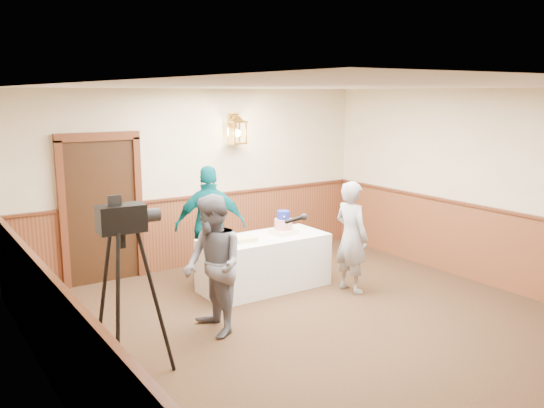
{
  "coord_description": "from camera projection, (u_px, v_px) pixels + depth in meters",
  "views": [
    {
      "loc": [
        -4.03,
        -4.69,
        2.73
      ],
      "look_at": [
        0.2,
        1.7,
        1.25
      ],
      "focal_mm": 38.0,
      "sensor_mm": 36.0,
      "label": 1
    }
  ],
  "objects": [
    {
      "name": "ground",
      "position": [
        340.0,
        337.0,
        6.54
      ],
      "size": [
        7.0,
        7.0,
        0.0
      ],
      "primitive_type": "plane",
      "color": "#322113",
      "rests_on": "ground"
    },
    {
      "name": "room_shell",
      "position": [
        314.0,
        200.0,
        6.59
      ],
      "size": [
        6.02,
        7.02,
        2.81
      ],
      "color": "#C5BA94",
      "rests_on": "ground"
    },
    {
      "name": "display_table",
      "position": [
        264.0,
        262.0,
        8.13
      ],
      "size": [
        1.8,
        0.8,
        0.75
      ],
      "primitive_type": "cube",
      "color": "white",
      "rests_on": "ground"
    },
    {
      "name": "tiered_cake",
      "position": [
        283.0,
        225.0,
        8.21
      ],
      "size": [
        0.36,
        0.36,
        0.33
      ],
      "rotation": [
        0.0,
        0.0,
        0.12
      ],
      "color": "#FFEEC7",
      "rests_on": "display_table"
    },
    {
      "name": "sheet_cake_yellow",
      "position": [
        245.0,
        239.0,
        7.79
      ],
      "size": [
        0.3,
        0.24,
        0.06
      ],
      "primitive_type": "cube",
      "rotation": [
        0.0,
        0.0,
        -0.05
      ],
      "color": "#DAD982",
      "rests_on": "display_table"
    },
    {
      "name": "sheet_cake_green",
      "position": [
        214.0,
        239.0,
        7.78
      ],
      "size": [
        0.34,
        0.31,
        0.06
      ],
      "primitive_type": "cube",
      "rotation": [
        0.0,
        0.0,
        0.39
      ],
      "color": "#B2DC9B",
      "rests_on": "display_table"
    },
    {
      "name": "interviewer",
      "position": [
        213.0,
        266.0,
        6.51
      ],
      "size": [
        1.48,
        0.83,
        1.62
      ],
      "rotation": [
        0.0,
        0.0,
        -1.64
      ],
      "color": "#5C5C66",
      "rests_on": "ground"
    },
    {
      "name": "baker",
      "position": [
        351.0,
        237.0,
        7.93
      ],
      "size": [
        0.41,
        0.59,
        1.56
      ],
      "primitive_type": "imported",
      "rotation": [
        0.0,
        0.0,
        1.63
      ],
      "color": "gray",
      "rests_on": "ground"
    },
    {
      "name": "assistant_p",
      "position": [
        210.0,
        226.0,
        8.24
      ],
      "size": [
        1.09,
        0.77,
        1.72
      ],
      "primitive_type": "imported",
      "rotation": [
        0.0,
        0.0,
        2.76
      ],
      "color": "#045057",
      "rests_on": "ground"
    },
    {
      "name": "tv_camera_rig",
      "position": [
        126.0,
        305.0,
        5.39
      ],
      "size": [
        0.68,
        0.63,
        1.74
      ],
      "rotation": [
        0.0,
        0.0,
        -0.05
      ],
      "color": "black",
      "rests_on": "ground"
    }
  ]
}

